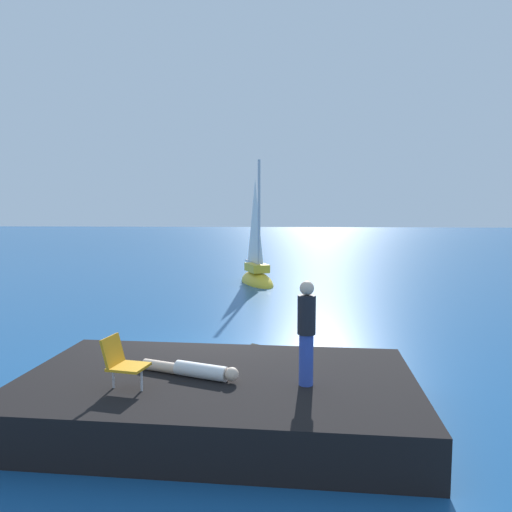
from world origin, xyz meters
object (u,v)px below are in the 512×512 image
Objects in this scene: sailboat_near at (257,276)px; beach_chair at (122,360)px; person_standing at (306,330)px; person_sunbather at (194,370)px.

beach_chair is at bearing -25.95° from sailboat_near.
beach_chair is at bearing 138.51° from person_standing.
person_sunbather is at bearing 41.78° from beach_chair.
person_standing is 2.03× the size of beach_chair.
person_sunbather is at bearing 123.77° from person_standing.
person_sunbather is 1.04× the size of person_standing.
sailboat_near reaches higher than person_standing.
sailboat_near is at bearing 47.81° from person_standing.
person_standing is (1.76, -15.01, 1.27)m from sailboat_near.
person_sunbather is at bearing -22.29° from sailboat_near.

